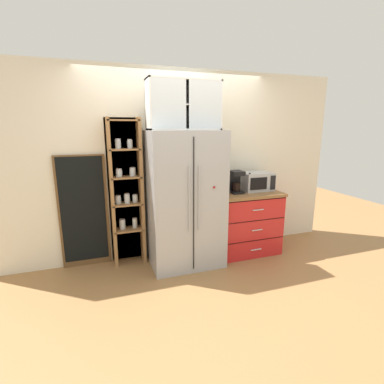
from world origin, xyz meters
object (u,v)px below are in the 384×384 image
at_px(mug_red, 221,189).
at_px(bottle_clear, 250,185).
at_px(microwave, 256,181).
at_px(bottle_amber, 249,184).
at_px(chalkboard_menu, 84,212).
at_px(refrigerator, 185,199).
at_px(coffee_maker, 235,182).

relative_size(mug_red, bottle_clear, 0.49).
distance_m(microwave, bottle_amber, 0.20).
relative_size(bottle_clear, chalkboard_menu, 0.17).
xyz_separation_m(microwave, bottle_amber, (-0.17, -0.10, -0.01)).
bearing_deg(refrigerator, bottle_clear, -0.34).
relative_size(refrigerator, mug_red, 14.38).
relative_size(mug_red, bottle_amber, 0.44).
xyz_separation_m(coffee_maker, bottle_amber, (0.19, -0.06, -0.03)).
height_order(refrigerator, bottle_clear, refrigerator).
height_order(bottle_amber, bottle_clear, bottle_amber).
distance_m(bottle_clear, chalkboard_menu, 2.24).
distance_m(bottle_amber, bottle_clear, 0.02).
xyz_separation_m(refrigerator, bottle_amber, (0.95, 0.00, 0.14)).
xyz_separation_m(microwave, chalkboard_menu, (-2.37, 0.23, -0.29)).
bearing_deg(mug_red, microwave, -2.73).
relative_size(refrigerator, bottle_clear, 7.04).
relative_size(microwave, bottle_clear, 1.77).
xyz_separation_m(bottle_clear, chalkboard_menu, (-2.20, 0.34, -0.27)).
bearing_deg(refrigerator, microwave, 5.25).
height_order(mug_red, chalkboard_menu, chalkboard_menu).
relative_size(bottle_amber, chalkboard_menu, 0.19).
height_order(mug_red, bottle_amber, bottle_amber).
xyz_separation_m(refrigerator, bottle_clear, (0.95, -0.01, 0.13)).
xyz_separation_m(mug_red, bottle_clear, (0.38, -0.13, 0.06)).
distance_m(microwave, coffee_maker, 0.36).
xyz_separation_m(microwave, coffee_maker, (-0.36, -0.04, 0.03)).
bearing_deg(bottle_clear, coffee_maker, 160.54).
height_order(microwave, coffee_maker, coffee_maker).
relative_size(mug_red, chalkboard_menu, 0.08).
distance_m(refrigerator, chalkboard_menu, 1.31).
bearing_deg(bottle_amber, refrigerator, -179.83).
distance_m(mug_red, bottle_clear, 0.41).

